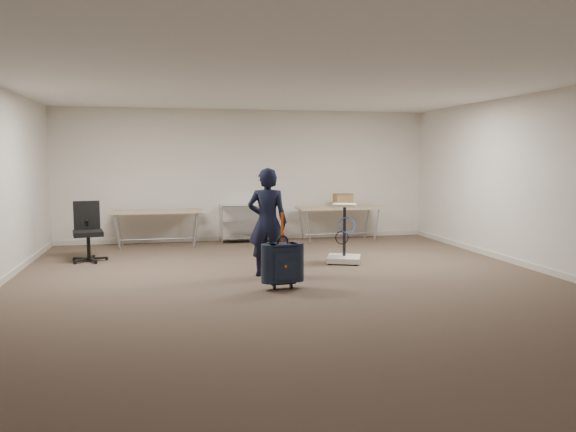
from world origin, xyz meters
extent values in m
plane|color=#4D3B2E|center=(0.00, 0.00, 0.00)|extent=(9.00, 9.00, 0.00)
plane|color=silver|center=(0.00, 4.50, 1.40)|extent=(8.00, 0.00, 8.00)
plane|color=silver|center=(0.00, -4.50, 1.40)|extent=(8.00, 0.00, 8.00)
plane|color=silver|center=(4.00, 0.00, 1.40)|extent=(0.00, 9.00, 9.00)
plane|color=white|center=(0.00, 0.00, 2.80)|extent=(8.00, 8.00, 0.00)
cube|color=beige|center=(0.00, 4.49, 0.05)|extent=(8.00, 0.02, 0.10)
cube|color=beige|center=(3.99, 0.00, 0.05)|extent=(0.02, 9.00, 0.10)
cube|color=tan|center=(-1.90, 3.95, 0.71)|extent=(1.80, 0.75, 0.03)
cylinder|color=#9A9DA2|center=(-1.90, 3.95, 0.15)|extent=(1.50, 0.02, 0.02)
cylinder|color=#9A9DA2|center=(-2.65, 3.65, 0.35)|extent=(0.13, 0.04, 0.69)
cylinder|color=#9A9DA2|center=(-1.15, 3.65, 0.35)|extent=(0.13, 0.04, 0.69)
cylinder|color=#9A9DA2|center=(-2.65, 4.25, 0.35)|extent=(0.13, 0.04, 0.69)
cylinder|color=#9A9DA2|center=(-1.15, 4.25, 0.35)|extent=(0.13, 0.04, 0.69)
cube|color=tan|center=(1.90, 3.95, 0.71)|extent=(1.80, 0.75, 0.03)
cylinder|color=#9A9DA2|center=(1.90, 3.95, 0.15)|extent=(1.50, 0.02, 0.02)
cylinder|color=#9A9DA2|center=(1.15, 3.65, 0.35)|extent=(0.13, 0.04, 0.69)
cylinder|color=#9A9DA2|center=(2.65, 3.65, 0.35)|extent=(0.13, 0.04, 0.69)
cylinder|color=#9A9DA2|center=(1.15, 4.25, 0.35)|extent=(0.13, 0.04, 0.69)
cylinder|color=#9A9DA2|center=(2.65, 4.25, 0.35)|extent=(0.13, 0.04, 0.69)
cylinder|color=silver|center=(-0.60, 3.98, 0.40)|extent=(0.02, 0.02, 0.80)
cylinder|color=silver|center=(0.60, 3.98, 0.40)|extent=(0.02, 0.02, 0.80)
cylinder|color=silver|center=(-0.60, 4.42, 0.40)|extent=(0.02, 0.02, 0.80)
cylinder|color=silver|center=(0.60, 4.42, 0.40)|extent=(0.02, 0.02, 0.80)
cube|color=silver|center=(0.00, 4.20, 0.10)|extent=(1.20, 0.45, 0.02)
cube|color=silver|center=(0.00, 4.20, 0.45)|extent=(1.20, 0.45, 0.02)
cube|color=silver|center=(0.00, 4.20, 0.78)|extent=(1.20, 0.45, 0.01)
imported|color=black|center=(-0.23, 0.72, 0.82)|extent=(0.69, 0.55, 1.64)
cube|color=black|center=(-0.18, -0.16, 0.36)|extent=(0.41, 0.27, 0.53)
cube|color=black|center=(-0.18, -0.14, 0.09)|extent=(0.36, 0.20, 0.03)
cylinder|color=black|center=(-0.30, -0.18, 0.04)|extent=(0.03, 0.07, 0.07)
cylinder|color=black|center=(-0.06, -0.15, 0.04)|extent=(0.03, 0.07, 0.07)
torus|color=black|center=(-0.18, -0.16, 0.66)|extent=(0.17, 0.05, 0.17)
cube|color=#FF520D|center=(-0.18, -0.14, 0.85)|extent=(0.04, 0.01, 0.40)
cylinder|color=black|center=(-3.03, 2.54, 0.05)|extent=(0.62, 0.62, 0.09)
cylinder|color=black|center=(-3.03, 2.54, 0.26)|extent=(0.06, 0.06, 0.42)
cube|color=black|center=(-3.03, 2.54, 0.49)|extent=(0.56, 0.56, 0.08)
cube|color=black|center=(-3.07, 2.76, 0.78)|extent=(0.44, 0.14, 0.50)
cube|color=beige|center=(1.23, 1.51, 0.07)|extent=(0.71, 0.71, 0.09)
cylinder|color=black|center=(1.02, 1.29, 0.02)|extent=(0.07, 0.07, 0.04)
cylinder|color=black|center=(1.23, 1.56, 0.55)|extent=(0.05, 0.05, 0.88)
cube|color=beige|center=(1.23, 1.51, 0.99)|extent=(0.48, 0.45, 0.04)
torus|color=blue|center=(1.29, 1.42, 0.66)|extent=(0.30, 0.21, 0.27)
cube|color=#9E7949|center=(2.02, 4.04, 0.87)|extent=(0.38, 0.30, 0.28)
camera|label=1|loc=(-1.69, -7.51, 1.79)|focal=35.00mm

